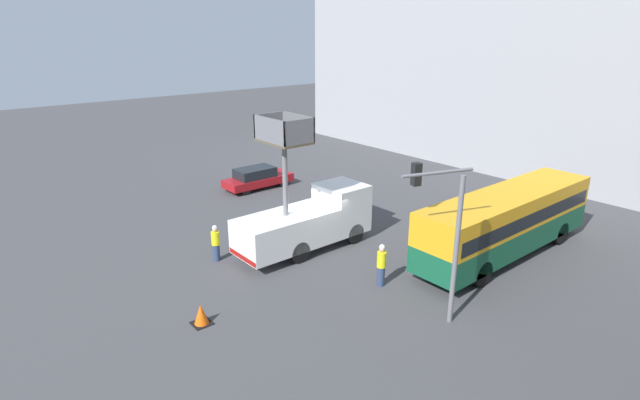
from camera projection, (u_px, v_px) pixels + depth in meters
ground_plane at (318, 249)px, 24.25m from camera, size 120.00×120.00×0.00m
building_backdrop_far at (564, 64)px, 35.47m from camera, size 44.00×10.00×15.50m
utility_truck at (308, 219)px, 23.84m from camera, size 2.32×6.88×6.58m
city_bus at (507, 219)px, 22.96m from camera, size 2.44×10.92×3.09m
traffic_light_pole at (440, 215)px, 17.99m from camera, size 3.05×2.80×5.55m
road_worker_near_truck at (216, 243)px, 22.75m from camera, size 0.38×0.38×1.74m
road_worker_directing at (381, 265)px, 20.49m from camera, size 0.38×0.38×1.86m
traffic_cone_near_truck at (201, 315)px, 17.96m from camera, size 0.68×0.68×0.78m
parked_car_curbside at (257, 178)px, 33.22m from camera, size 1.77×4.65×1.41m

